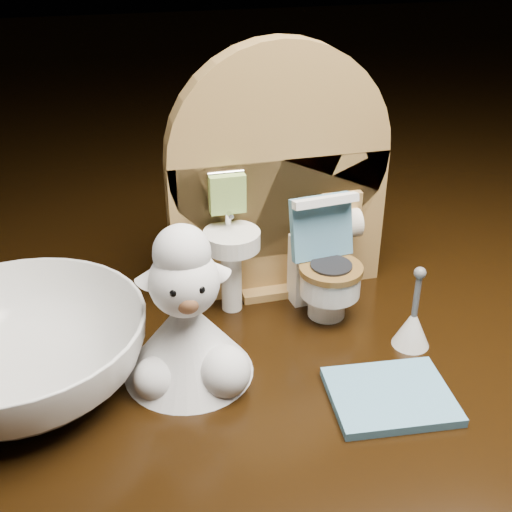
# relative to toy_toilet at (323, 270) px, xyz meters

# --- Properties ---
(backdrop_panel) EXTENTS (0.13, 0.05, 0.15)m
(backdrop_panel) POSITION_rel_toy_toilet_xyz_m (-0.02, 0.03, 0.04)
(backdrop_panel) COLOR #A97F44
(backdrop_panel) RESTS_ON ground
(toy_toilet) EXTENTS (0.04, 0.05, 0.07)m
(toy_toilet) POSITION_rel_toy_toilet_xyz_m (0.00, 0.00, 0.00)
(toy_toilet) COLOR white
(toy_toilet) RESTS_ON ground
(bath_mat) EXTENTS (0.06, 0.05, 0.00)m
(bath_mat) POSITION_rel_toy_toilet_xyz_m (0.00, -0.08, -0.02)
(bath_mat) COLOR #528BAB
(bath_mat) RESTS_ON ground
(toilet_brush) EXTENTS (0.02, 0.02, 0.05)m
(toilet_brush) POSITION_rel_toy_toilet_xyz_m (0.03, -0.05, -0.01)
(toilet_brush) COLOR white
(toilet_brush) RESTS_ON ground
(plush_lamb) EXTENTS (0.07, 0.07, 0.09)m
(plush_lamb) POSITION_rel_toy_toilet_xyz_m (-0.09, -0.04, 0.00)
(plush_lamb) COLOR silver
(plush_lamb) RESTS_ON ground
(ceramic_bowl) EXTENTS (0.15, 0.15, 0.04)m
(ceramic_bowl) POSITION_rel_toy_toilet_xyz_m (-0.17, -0.03, -0.01)
(ceramic_bowl) COLOR white
(ceramic_bowl) RESTS_ON ground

